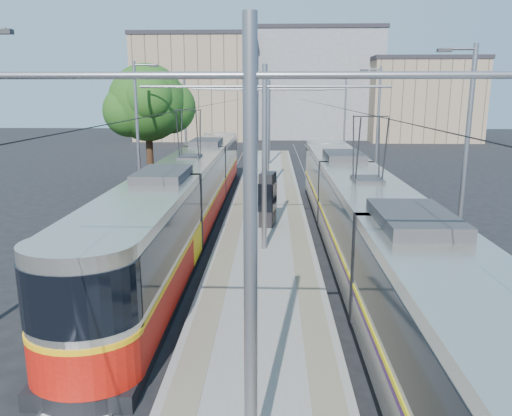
{
  "coord_description": "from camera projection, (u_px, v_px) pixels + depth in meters",
  "views": [
    {
      "loc": [
        0.3,
        -10.76,
        6.28
      ],
      "look_at": [
        -0.37,
        9.43,
        1.6
      ],
      "focal_mm": 35.0,
      "sensor_mm": 36.0,
      "label": 1
    }
  ],
  "objects": [
    {
      "name": "tram_left",
      "position": [
        191.0,
        190.0,
        23.93
      ],
      "size": [
        2.43,
        29.84,
        5.5
      ],
      "color": "black",
      "rests_on": "ground"
    },
    {
      "name": "building_centre",
      "position": [
        312.0,
        84.0,
        72.34
      ],
      "size": [
        18.36,
        14.28,
        14.92
      ],
      "color": "gray",
      "rests_on": "ground"
    },
    {
      "name": "building_right",
      "position": [
        420.0,
        99.0,
        66.51
      ],
      "size": [
        14.28,
        10.2,
        10.8
      ],
      "color": "gray",
      "rests_on": "ground"
    },
    {
      "name": "rails",
      "position": [
        267.0,
        205.0,
        28.45
      ],
      "size": [
        8.71,
        70.0,
        0.03
      ],
      "color": "gray",
      "rests_on": "ground"
    },
    {
      "name": "ground",
      "position": [
        258.0,
        362.0,
        11.9
      ],
      "size": [
        160.0,
        160.0,
        0.0
      ],
      "primitive_type": "plane",
      "color": "black",
      "rests_on": "ground"
    },
    {
      "name": "tactile_strip_right",
      "position": [
        292.0,
        200.0,
        28.34
      ],
      "size": [
        0.7,
        50.0,
        0.01
      ],
      "primitive_type": "cube",
      "color": "gray",
      "rests_on": "platform"
    },
    {
      "name": "tree",
      "position": [
        153.0,
        104.0,
        33.35
      ],
      "size": [
        5.64,
        5.21,
        8.19
      ],
      "color": "#382314",
      "rests_on": "ground"
    },
    {
      "name": "catenary",
      "position": [
        267.0,
        129.0,
        24.66
      ],
      "size": [
        9.2,
        70.0,
        7.0
      ],
      "color": "slate",
      "rests_on": "platform"
    },
    {
      "name": "tactile_strip_left",
      "position": [
        241.0,
        200.0,
        28.43
      ],
      "size": [
        0.7,
        50.0,
        0.01
      ],
      "primitive_type": "cube",
      "color": "gray",
      "rests_on": "platform"
    },
    {
      "name": "street_lamps",
      "position": [
        268.0,
        127.0,
        31.4
      ],
      "size": [
        15.18,
        38.22,
        8.0
      ],
      "color": "slate",
      "rests_on": "ground"
    },
    {
      "name": "tram_right",
      "position": [
        365.0,
        221.0,
        17.62
      ],
      "size": [
        2.43,
        29.49,
        5.5
      ],
      "color": "black",
      "rests_on": "ground"
    },
    {
      "name": "shelter",
      "position": [
        268.0,
        198.0,
        22.78
      ],
      "size": [
        0.86,
        1.21,
        2.45
      ],
      "rotation": [
        0.0,
        0.0,
        -0.17
      ],
      "color": "black",
      "rests_on": "platform"
    },
    {
      "name": "building_left",
      "position": [
        199.0,
        88.0,
        69.07
      ],
      "size": [
        16.32,
        12.24,
        13.89
      ],
      "color": "gray",
      "rests_on": "ground"
    },
    {
      "name": "platform",
      "position": [
        267.0,
        203.0,
        28.42
      ],
      "size": [
        4.0,
        50.0,
        0.3
      ],
      "primitive_type": "cube",
      "color": "gray",
      "rests_on": "ground"
    }
  ]
}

